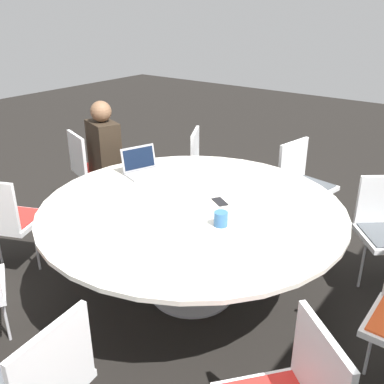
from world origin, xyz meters
name	(u,v)px	position (x,y,z in m)	size (l,w,h in m)	color
ground_plane	(192,291)	(0.00, 0.00, 0.00)	(16.00, 16.00, 0.00)	black
conference_table	(192,216)	(0.00, 0.00, 0.66)	(2.14, 2.14, 0.74)	#B7B7BC
chair_0	(91,165)	(-0.53, -1.71, 0.51)	(0.54, 0.55, 0.86)	white
chair_1	(6,216)	(0.66, -1.34, 0.51)	(0.56, 0.57, 0.86)	white
chair_3	(37,381)	(1.47, 0.25, 0.51)	(0.49, 0.47, 0.86)	white
chair_7	(303,179)	(-1.48, 0.21, 0.51)	(0.51, 0.49, 0.86)	white
chair_8	(207,164)	(-1.28, -0.77, 0.51)	(0.59, 0.58, 0.86)	white
person_0	(106,152)	(-0.53, -1.46, 0.71)	(0.34, 0.41, 1.21)	#2D2319
laptop	(142,167)	(-0.25, -0.70, 0.80)	(0.37, 0.33, 0.21)	#99999E
coffee_cup	(221,219)	(0.13, 0.33, 0.79)	(0.09, 0.09, 0.10)	#33669E
cell_phone	(220,202)	(-0.16, 0.13, 0.75)	(0.13, 0.16, 0.01)	black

